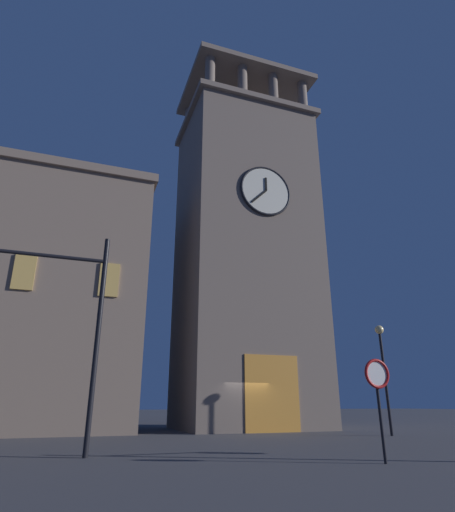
# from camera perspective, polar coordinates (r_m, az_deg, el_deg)

# --- Properties ---
(ground_plane) EXTENTS (200.00, 200.00, 0.00)m
(ground_plane) POSITION_cam_1_polar(r_m,az_deg,el_deg) (23.84, 2.22, -22.97)
(ground_plane) COLOR #424247
(clocktower) EXTENTS (9.09, 7.58, 27.34)m
(clocktower) POSITION_cam_1_polar(r_m,az_deg,el_deg) (28.80, 2.48, 0.42)
(clocktower) COLOR #75665B
(clocktower) RESTS_ON ground_plane
(traffic_signal_near) EXTENTS (3.44, 0.41, 6.57)m
(traffic_signal_near) POSITION_cam_1_polar(r_m,az_deg,el_deg) (13.73, -21.15, -6.67)
(traffic_signal_near) COLOR black
(traffic_signal_near) RESTS_ON ground_plane
(street_lamp) EXTENTS (0.44, 0.44, 5.25)m
(street_lamp) POSITION_cam_1_polar(r_m,az_deg,el_deg) (22.97, 20.41, -12.82)
(street_lamp) COLOR black
(street_lamp) RESTS_ON ground_plane
(no_horn_sign) EXTENTS (0.78, 0.14, 2.58)m
(no_horn_sign) POSITION_cam_1_polar(r_m,az_deg,el_deg) (12.31, 19.79, -15.74)
(no_horn_sign) COLOR black
(no_horn_sign) RESTS_ON ground_plane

